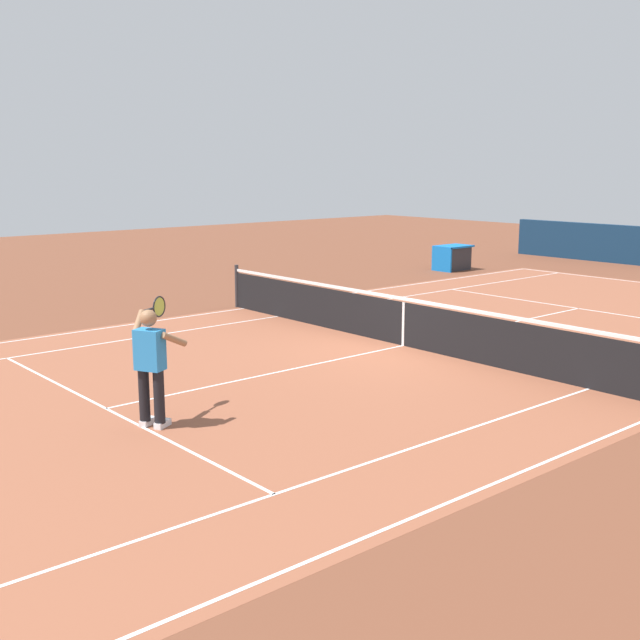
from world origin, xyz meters
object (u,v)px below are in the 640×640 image
at_px(tennis_ball, 407,313).
at_px(equipment_cart_tarped, 453,257).
at_px(tennis_player_near, 151,361).
at_px(tennis_net, 404,322).

distance_m(tennis_ball, equipment_cart_tarped, 8.54).
bearing_deg(equipment_cart_tarped, tennis_player_near, 26.84).
bearing_deg(tennis_net, equipment_cart_tarped, -144.66).
height_order(tennis_net, equipment_cart_tarped, tennis_net).
bearing_deg(tennis_net, tennis_ball, -137.97).
height_order(tennis_net, tennis_player_near, tennis_player_near).
height_order(tennis_player_near, tennis_ball, tennis_player_near).
xyz_separation_m(tennis_net, equipment_cart_tarped, (-9.76, -6.92, -0.05)).
bearing_deg(tennis_net, tennis_player_near, 10.73).
distance_m(tennis_net, equipment_cart_tarped, 11.96).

